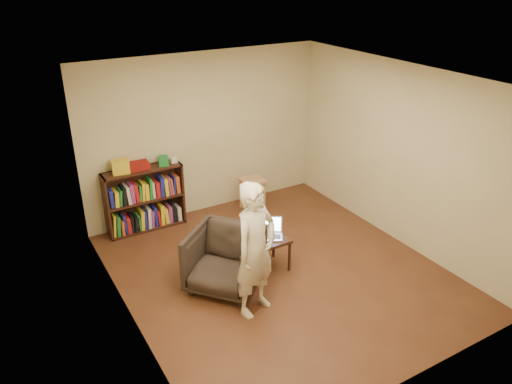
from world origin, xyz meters
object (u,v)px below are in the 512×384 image
side_table (269,243)px  person (256,250)px  armchair (225,260)px  bookshelf (145,202)px  laptop (270,232)px  stool (252,185)px

side_table → person: bearing=-131.8°
side_table → person: 1.02m
armchair → side_table: (0.71, 0.08, -0.01)m
bookshelf → armchair: (0.35, -2.00, -0.04)m
side_table → laptop: (0.04, 0.04, 0.14)m
bookshelf → laptop: size_ratio=2.83×
armchair → person: size_ratio=0.52×
armchair → person: person is taller
bookshelf → side_table: bookshelf is taller
person → laptop: bearing=28.6°
stool → laptop: laptop is taller
stool → laptop: 1.74m
bookshelf → side_table: bearing=-61.0°
stool → side_table: (-0.70, -1.66, -0.05)m
armchair → side_table: 0.72m
bookshelf → person: bearing=-80.1°
stool → person: 2.71m
laptop → person: person is taller
side_table → person: person is taller
person → armchair: bearing=79.8°
laptop → person: size_ratio=0.26×
armchair → laptop: armchair is taller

